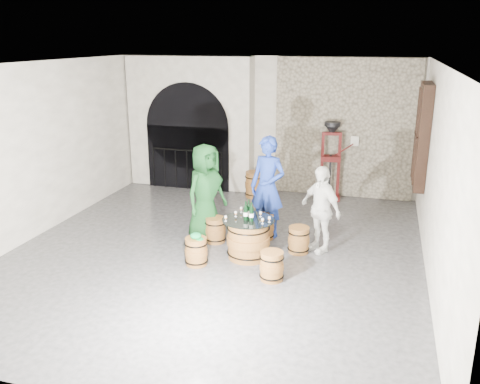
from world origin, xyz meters
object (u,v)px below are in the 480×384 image
(barrel_table, at_px, (248,239))
(barrel_stool_far, at_px, (264,227))
(barrel_stool_near_right, at_px, (272,266))
(person_blue, at_px, (268,187))
(person_white, at_px, (320,209))
(corking_press, at_px, (331,155))
(wine_bottle_center, at_px, (251,213))
(barrel_stool_left, at_px, (215,230))
(barrel_stool_near_left, at_px, (196,251))
(wine_bottle_right, at_px, (249,211))
(barrel_stool_right, at_px, (299,240))
(side_barrel, at_px, (255,185))
(wine_bottle_left, at_px, (246,212))
(person_green, at_px, (206,192))

(barrel_table, height_order, barrel_stool_far, barrel_table)
(barrel_stool_near_right, bearing_deg, person_blue, 105.42)
(barrel_stool_far, xyz_separation_m, person_blue, (0.01, 0.18, 0.72))
(person_white, xyz_separation_m, corking_press, (-0.17, 3.04, 0.28))
(barrel_stool_far, distance_m, person_blue, 0.74)
(person_blue, height_order, wine_bottle_center, person_blue)
(barrel_stool_left, bearing_deg, corking_press, 61.84)
(barrel_stool_near_left, bearing_deg, wine_bottle_right, 38.34)
(barrel_stool_right, bearing_deg, side_barrel, 118.03)
(barrel_stool_right, xyz_separation_m, corking_press, (0.15, 3.23, 0.81))
(barrel_stool_far, bearing_deg, barrel_stool_near_right, -72.56)
(barrel_stool_near_left, xyz_separation_m, side_barrel, (-0.00, 3.86, 0.07))
(person_white, bearing_deg, barrel_table, -110.80)
(barrel_stool_far, distance_m, wine_bottle_right, 1.03)
(person_white, height_order, corking_press, corking_press)
(barrel_stool_far, height_order, wine_bottle_right, wine_bottle_right)
(barrel_stool_far, height_order, corking_press, corking_press)
(wine_bottle_right, bearing_deg, wine_bottle_left, -102.94)
(barrel_stool_near_right, bearing_deg, wine_bottle_left, 131.76)
(side_barrel, relative_size, corking_press, 0.34)
(barrel_stool_near_left, bearing_deg, barrel_stool_right, 32.00)
(wine_bottle_left, bearing_deg, wine_bottle_right, 77.06)
(barrel_stool_left, bearing_deg, side_barrel, 89.93)
(barrel_stool_left, height_order, wine_bottle_right, wine_bottle_right)
(wine_bottle_center, bearing_deg, side_barrel, 103.53)
(side_barrel, bearing_deg, person_white, -55.41)
(barrel_stool_left, relative_size, wine_bottle_left, 1.44)
(barrel_stool_far, relative_size, barrel_stool_near_left, 1.00)
(corking_press, bearing_deg, person_green, -130.17)
(person_green, distance_m, corking_press, 3.60)
(barrel_stool_far, xyz_separation_m, wine_bottle_right, (-0.08, -0.84, 0.59))
(wine_bottle_center, xyz_separation_m, side_barrel, (-0.82, 3.41, -0.52))
(barrel_stool_right, xyz_separation_m, wine_bottle_left, (-0.83, -0.48, 0.59))
(barrel_table, distance_m, corking_press, 3.86)
(wine_bottle_left, xyz_separation_m, wine_bottle_center, (0.10, -0.03, 0.00))
(wine_bottle_left, xyz_separation_m, wine_bottle_right, (0.02, 0.10, 0.00))
(barrel_stool_left, bearing_deg, barrel_table, -33.43)
(barrel_stool_near_left, xyz_separation_m, person_white, (1.87, 1.15, 0.54))
(barrel_stool_near_right, relative_size, corking_press, 0.26)
(barrel_table, distance_m, person_blue, 1.25)
(barrel_stool_left, xyz_separation_m, wine_bottle_left, (0.72, -0.53, 0.59))
(barrel_stool_near_left, distance_m, person_green, 1.36)
(corking_press, bearing_deg, person_blue, -116.20)
(person_white, height_order, wine_bottle_center, person_white)
(barrel_stool_left, bearing_deg, wine_bottle_center, -34.06)
(barrel_stool_right, height_order, side_barrel, side_barrel)
(barrel_stool_near_right, xyz_separation_m, barrel_stool_near_left, (-1.32, 0.20, 0.00))
(barrel_table, xyz_separation_m, corking_press, (0.94, 3.68, 0.70))
(barrel_stool_right, relative_size, person_white, 0.30)
(barrel_table, xyz_separation_m, side_barrel, (-0.75, 3.35, -0.04))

